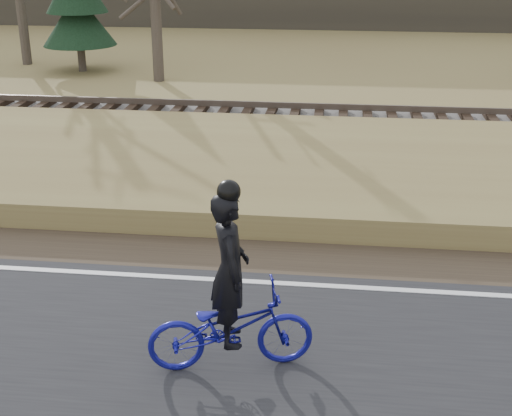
# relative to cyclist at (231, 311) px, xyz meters

# --- Properties ---
(ground) EXTENTS (120.00, 120.00, 0.00)m
(ground) POSITION_rel_cyclist_xyz_m (-0.58, 1.93, -0.79)
(ground) COLOR olive
(ground) RESTS_ON ground
(road) EXTENTS (120.00, 6.00, 0.06)m
(road) POSITION_rel_cyclist_xyz_m (-0.58, -0.57, -0.76)
(road) COLOR black
(road) RESTS_ON ground
(edge_line) EXTENTS (120.00, 0.12, 0.01)m
(edge_line) POSITION_rel_cyclist_xyz_m (-0.58, 2.13, -0.73)
(edge_line) COLOR silver
(edge_line) RESTS_ON road
(shoulder) EXTENTS (120.00, 1.60, 0.04)m
(shoulder) POSITION_rel_cyclist_xyz_m (-0.58, 3.13, -0.77)
(shoulder) COLOR #473A2B
(shoulder) RESTS_ON ground
(embankment) EXTENTS (120.00, 5.00, 0.44)m
(embankment) POSITION_rel_cyclist_xyz_m (-0.58, 6.13, -0.57)
(embankment) COLOR olive
(embankment) RESTS_ON ground
(ballast) EXTENTS (120.00, 3.00, 0.45)m
(ballast) POSITION_rel_cyclist_xyz_m (-0.58, 9.93, -0.57)
(ballast) COLOR slate
(ballast) RESTS_ON ground
(railroad) EXTENTS (120.00, 2.40, 0.29)m
(railroad) POSITION_rel_cyclist_xyz_m (-0.58, 9.93, -0.26)
(railroad) COLOR black
(railroad) RESTS_ON ballast
(cyclist) EXTENTS (2.02, 1.12, 2.31)m
(cyclist) POSITION_rel_cyclist_xyz_m (0.00, 0.00, 0.00)
(cyclist) COLOR navy
(cyclist) RESTS_ON road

